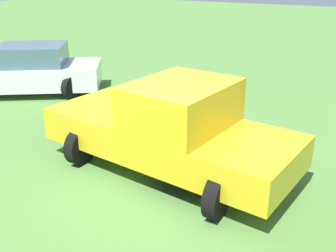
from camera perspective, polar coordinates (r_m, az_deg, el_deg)
ground_plane at (r=7.21m, az=-1.23°, el=-8.25°), size 80.00×80.00×0.00m
pickup_truck at (r=7.22m, az=0.80°, el=-0.14°), size 2.70×5.01×1.78m
sedan_far at (r=12.96m, az=-19.72°, el=7.61°), size 4.05×4.73×1.50m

